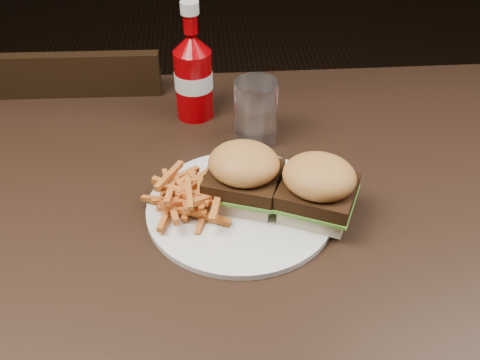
{
  "coord_description": "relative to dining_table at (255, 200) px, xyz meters",
  "views": [
    {
      "loc": [
        -0.07,
        -0.68,
        1.3
      ],
      "look_at": [
        -0.03,
        -0.04,
        0.8
      ],
      "focal_mm": 42.0,
      "sensor_mm": 36.0,
      "label": 1
    }
  ],
  "objects": [
    {
      "name": "dining_table",
      "position": [
        0.0,
        0.0,
        0.0
      ],
      "size": [
        1.2,
        0.8,
        0.04
      ],
      "primitive_type": "cube",
      "color": "black",
      "rests_on": "ground"
    },
    {
      "name": "tumbler",
      "position": [
        0.01,
        0.14,
        0.08
      ],
      "size": [
        0.08,
        0.08,
        0.12
      ],
      "primitive_type": "cylinder",
      "rotation": [
        0.0,
        0.0,
        -0.1
      ],
      "color": "white",
      "rests_on": "dining_table"
    },
    {
      "name": "chair_far",
      "position": [
        -0.33,
        0.5,
        -0.3
      ],
      "size": [
        0.39,
        0.39,
        0.04
      ],
      "primitive_type": "cube",
      "rotation": [
        0.0,
        0.0,
        3.11
      ],
      "color": "black",
      "rests_on": "ground"
    },
    {
      "name": "fries_pile",
      "position": [
        -0.09,
        -0.04,
        0.05
      ],
      "size": [
        0.13,
        0.13,
        0.04
      ],
      "primitive_type": null,
      "rotation": [
        0.0,
        0.0,
        0.16
      ],
      "color": "orange",
      "rests_on": "plate"
    },
    {
      "name": "ketchup_bottle",
      "position": [
        -0.09,
        0.23,
        0.08
      ],
      "size": [
        0.07,
        0.07,
        0.14
      ],
      "primitive_type": "cylinder",
      "rotation": [
        0.0,
        0.0,
        0.01
      ],
      "color": "#970004",
      "rests_on": "dining_table"
    },
    {
      "name": "sandwich_half_a",
      "position": [
        -0.02,
        -0.03,
        0.04
      ],
      "size": [
        0.12,
        0.11,
        0.02
      ],
      "primitive_type": "cube",
      "rotation": [
        0.0,
        0.0,
        -0.34
      ],
      "color": "beige",
      "rests_on": "plate"
    },
    {
      "name": "plate",
      "position": [
        -0.03,
        -0.05,
        0.03
      ],
      "size": [
        0.28,
        0.28,
        0.01
      ],
      "primitive_type": "cylinder",
      "color": "white",
      "rests_on": "dining_table"
    },
    {
      "name": "sandwich_half_b",
      "position": [
        0.08,
        -0.07,
        0.04
      ],
      "size": [
        0.12,
        0.12,
        0.02
      ],
      "primitive_type": "cube",
      "rotation": [
        0.0,
        0.0,
        -0.42
      ],
      "color": "beige",
      "rests_on": "plate"
    }
  ]
}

